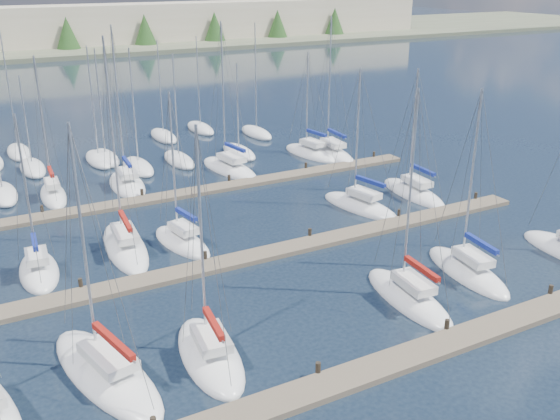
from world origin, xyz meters
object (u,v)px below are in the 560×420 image
sailboat_b (106,373)px  sailboat_h (39,271)px  sailboat_o (127,184)px  sailboat_e (467,271)px  sailboat_i (125,246)px  sailboat_j (182,242)px  sailboat_c (210,355)px  sailboat_d (408,297)px  sailboat_n (53,195)px  sailboat_q (310,153)px  sailboat_m (413,193)px  sailboat_r (331,153)px  sailboat_l (360,206)px  sailboat_p (229,168)px

sailboat_b → sailboat_h: bearing=82.4°
sailboat_o → sailboat_e: (14.25, -27.18, -0.01)m
sailboat_i → sailboat_j: bearing=-12.5°
sailboat_c → sailboat_d: sailboat_d is taller
sailboat_e → sailboat_n: sailboat_n is taller
sailboat_o → sailboat_i: size_ratio=0.97×
sailboat_o → sailboat_q: 19.50m
sailboat_n → sailboat_h: bearing=-99.2°
sailboat_h → sailboat_m: bearing=5.1°
sailboat_m → sailboat_h: bearing=-175.7°
sailboat_e → sailboat_i: sailboat_i is taller
sailboat_d → sailboat_m: bearing=54.6°
sailboat_r → sailboat_d: 30.65m
sailboat_n → sailboat_r: bearing=3.4°
sailboat_e → sailboat_n: (-20.53, 27.27, 0.02)m
sailboat_d → sailboat_r: bearing=70.8°
sailboat_n → sailboat_e: bearing=-49.1°
sailboat_h → sailboat_n: bearing=81.4°
sailboat_c → sailboat_n: sailboat_c is taller
sailboat_l → sailboat_n: size_ratio=0.95×
sailboat_m → sailboat_h: 30.54m
sailboat_m → sailboat_h: size_ratio=1.04×
sailboat_l → sailboat_i: size_ratio=0.79×
sailboat_h → sailboat_b: 12.75m
sailboat_h → sailboat_l: bearing=4.1°
sailboat_i → sailboat_c: bearing=-84.3°
sailboat_d → sailboat_b: 17.34m
sailboat_c → sailboat_n: size_ratio=1.00×
sailboat_d → sailboat_i: 19.55m
sailboat_h → sailboat_p: bearing=40.4°
sailboat_n → sailboat_m: bearing=-23.4°
sailboat_l → sailboat_e: 12.82m
sailboat_i → sailboat_n: size_ratio=1.20×
sailboat_p → sailboat_r: bearing=-7.8°
sailboat_o → sailboat_h: sailboat_o is taller
sailboat_p → sailboat_e: (4.32, -27.09, -0.00)m
sailboat_p → sailboat_e: size_ratio=1.17×
sailboat_l → sailboat_i: (-18.82, 1.31, 0.01)m
sailboat_r → sailboat_h: sailboat_r is taller
sailboat_j → sailboat_h: bearing=170.2°
sailboat_o → sailboat_r: 21.45m
sailboat_h → sailboat_n: 14.64m
sailboat_e → sailboat_b: size_ratio=0.96×
sailboat_q → sailboat_b: (-28.02, -27.64, -0.00)m
sailboat_l → sailboat_p: bearing=98.6°
sailboat_j → sailboat_l: bearing=-9.8°
sailboat_r → sailboat_j: bearing=-141.9°
sailboat_m → sailboat_l: size_ratio=0.95×
sailboat_q → sailboat_b: size_ratio=0.86×
sailboat_j → sailboat_q: 24.67m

